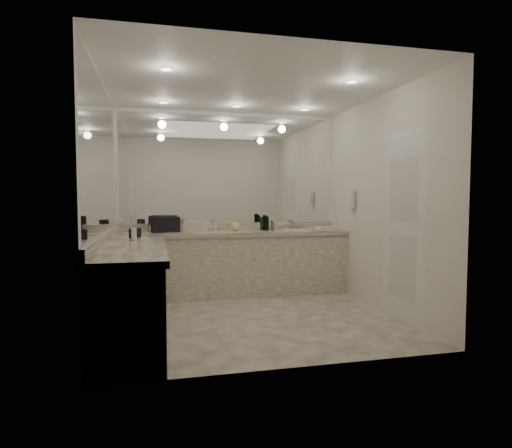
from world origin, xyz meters
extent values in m
plane|color=beige|center=(0.00, 0.00, 0.00)|extent=(3.20, 3.20, 0.00)
plane|color=white|center=(0.00, 0.00, 2.60)|extent=(3.20, 3.20, 0.00)
cube|color=silver|center=(0.00, 1.50, 1.30)|extent=(3.20, 0.02, 2.60)
cube|color=silver|center=(-1.60, 0.00, 1.30)|extent=(0.02, 3.00, 2.60)
cube|color=silver|center=(1.60, 0.00, 1.30)|extent=(0.02, 3.00, 2.60)
cube|color=silver|center=(0.00, 1.20, 0.42)|extent=(3.20, 0.60, 0.84)
cube|color=beige|center=(0.00, 1.19, 0.87)|extent=(3.20, 0.64, 0.06)
cube|color=silver|center=(-1.30, -0.30, 0.42)|extent=(0.60, 2.40, 0.84)
cube|color=beige|center=(-1.29, -0.30, 0.87)|extent=(0.64, 2.42, 0.06)
cube|color=beige|center=(0.00, 1.48, 0.95)|extent=(3.20, 0.04, 0.10)
cube|color=beige|center=(-1.58, 0.00, 0.95)|extent=(0.04, 3.00, 0.10)
cube|color=white|center=(0.00, 1.49, 1.77)|extent=(3.12, 0.01, 1.55)
cube|color=white|center=(-1.59, 0.00, 1.77)|extent=(0.01, 2.92, 1.55)
cylinder|color=white|center=(0.95, 1.20, 0.90)|extent=(0.44, 0.44, 0.03)
cube|color=silver|center=(0.95, 1.41, 0.97)|extent=(0.24, 0.16, 0.14)
cube|color=white|center=(1.56, 0.70, 1.35)|extent=(0.06, 0.10, 0.24)
cube|color=white|center=(1.59, -0.50, 1.05)|extent=(0.02, 0.82, 2.10)
cube|color=black|center=(-0.95, 1.26, 1.01)|extent=(0.42, 0.34, 0.21)
cube|color=black|center=(-1.30, 0.43, 0.95)|extent=(0.13, 0.21, 0.11)
cube|color=beige|center=(-0.53, 1.21, 0.98)|extent=(0.34, 0.28, 0.17)
cube|color=white|center=(1.36, 1.19, 0.92)|extent=(0.28, 0.22, 0.04)
cylinder|color=white|center=(-1.30, 0.13, 0.97)|extent=(0.06, 0.06, 0.13)
imported|color=silver|center=(-0.76, 1.29, 1.00)|extent=(0.10, 0.10, 0.20)
imported|color=silver|center=(-0.57, 1.20, 0.98)|extent=(0.08, 0.09, 0.17)
imported|color=#E0DC7D|center=(0.03, 1.27, 0.99)|extent=(0.17, 0.17, 0.17)
cylinder|color=#0F431F|center=(0.46, 1.22, 1.00)|extent=(0.06, 0.06, 0.20)
cylinder|color=#0F431F|center=(0.44, 1.30, 0.99)|extent=(0.07, 0.07, 0.19)
cylinder|color=#0F431F|center=(0.48, 1.25, 1.00)|extent=(0.07, 0.07, 0.20)
cylinder|color=#0F431F|center=(0.46, 1.23, 1.01)|extent=(0.06, 0.06, 0.22)
cylinder|color=#0F431F|center=(0.48, 1.22, 1.00)|extent=(0.07, 0.07, 0.20)
cylinder|color=#9966B2|center=(-1.11, 1.28, 0.94)|extent=(0.06, 0.06, 0.08)
cylinder|color=white|center=(-1.13, 1.25, 0.95)|extent=(0.04, 0.04, 0.10)
cylinder|color=#3F3F4C|center=(0.55, 1.16, 0.97)|extent=(0.04, 0.04, 0.15)
cylinder|color=silver|center=(0.46, 1.31, 0.94)|extent=(0.06, 0.06, 0.07)
cylinder|color=#F2D84C|center=(-0.81, 1.33, 0.96)|extent=(0.05, 0.05, 0.12)
cylinder|color=#3F3F4C|center=(-0.39, 1.28, 0.96)|extent=(0.04, 0.04, 0.12)
cylinder|color=silver|center=(-0.24, 1.31, 0.97)|extent=(0.05, 0.05, 0.14)
cylinder|color=#E0B28C|center=(0.64, 1.29, 0.95)|extent=(0.06, 0.06, 0.10)
cylinder|color=silver|center=(0.07, 1.32, 0.95)|extent=(0.06, 0.06, 0.10)
camera|label=1|loc=(-1.07, -4.70, 1.37)|focal=30.00mm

